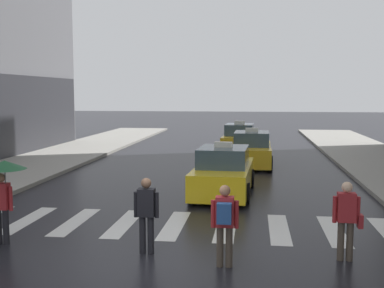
% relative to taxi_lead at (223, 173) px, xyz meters
% --- Properties ---
extents(ground_plane, '(160.00, 160.00, 0.00)m').
position_rel_taxi_lead_xyz_m(ground_plane, '(-1.02, -7.07, -0.72)').
color(ground_plane, black).
extents(crosswalk_markings, '(11.30, 2.80, 0.01)m').
position_rel_taxi_lead_xyz_m(crosswalk_markings, '(-1.02, -4.07, -0.72)').
color(crosswalk_markings, silver).
rests_on(crosswalk_markings, ground).
extents(taxi_lead, '(2.09, 4.61, 1.80)m').
position_rel_taxi_lead_xyz_m(taxi_lead, '(0.00, 0.00, 0.00)').
color(taxi_lead, yellow).
rests_on(taxi_lead, ground).
extents(taxi_second, '(1.98, 4.56, 1.80)m').
position_rel_taxi_lead_xyz_m(taxi_second, '(0.91, 6.64, 0.00)').
color(taxi_second, gold).
rests_on(taxi_second, ground).
extents(taxi_third, '(2.08, 4.61, 1.80)m').
position_rel_taxi_lead_xyz_m(taxi_third, '(0.17, 12.20, 0.00)').
color(taxi_third, gold).
rests_on(taxi_third, ground).
extents(pedestrian_with_umbrella, '(0.96, 0.96, 1.94)m').
position_rel_taxi_lead_xyz_m(pedestrian_with_umbrella, '(-4.58, -6.15, 0.79)').
color(pedestrian_with_umbrella, black).
rests_on(pedestrian_with_umbrella, ground).
extents(pedestrian_with_backpack, '(0.55, 0.43, 1.65)m').
position_rel_taxi_lead_xyz_m(pedestrian_with_backpack, '(0.46, -6.96, 0.25)').
color(pedestrian_with_backpack, '#473D33').
rests_on(pedestrian_with_backpack, ground).
extents(pedestrian_with_handbag, '(0.60, 0.24, 1.65)m').
position_rel_taxi_lead_xyz_m(pedestrian_with_handbag, '(2.92, -6.25, 0.21)').
color(pedestrian_with_handbag, '#473D33').
rests_on(pedestrian_with_handbag, ground).
extents(pedestrian_plain_coat, '(0.55, 0.24, 1.65)m').
position_rel_taxi_lead_xyz_m(pedestrian_plain_coat, '(-1.25, -6.34, 0.21)').
color(pedestrian_plain_coat, black).
rests_on(pedestrian_plain_coat, ground).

